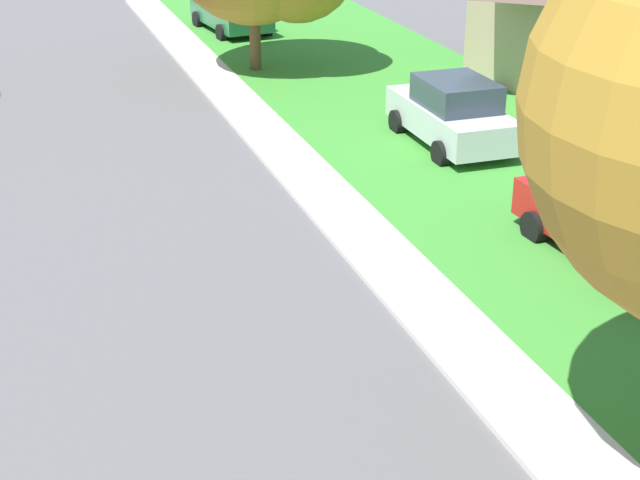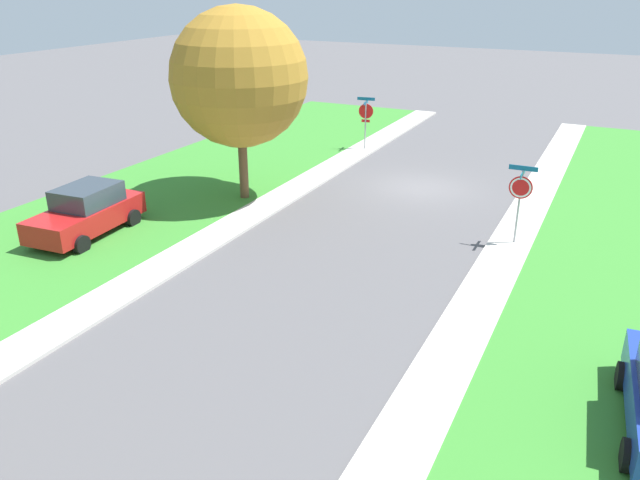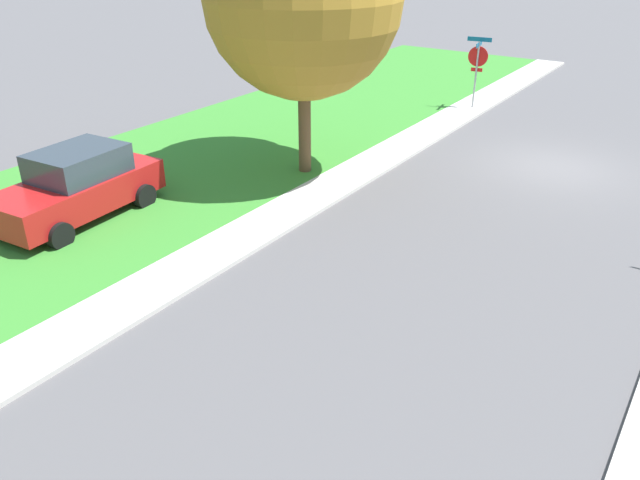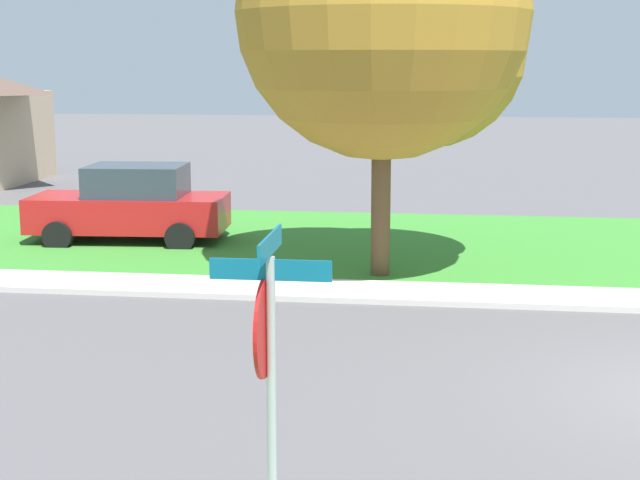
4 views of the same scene
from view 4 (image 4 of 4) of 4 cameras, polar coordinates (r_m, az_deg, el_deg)
name	(u,v)px [view 4 (image 4 of 4)]	position (r m, az deg, el deg)	size (l,w,h in m)	color
lawn_east	(72,235)	(23.12, -14.45, 0.28)	(8.00, 56.00, 0.08)	#38842D
stop_sign_far_corner	(267,349)	(7.31, -3.12, -6.46)	(0.92, 0.92, 2.77)	#9E9EA3
car_red_far_down_street	(131,205)	(21.85, -11.09, 2.05)	(2.26, 4.41, 1.76)	red
tree_sidewalk_mid	(395,23)	(18.02, 4.46, 12.66)	(5.70, 5.30, 7.52)	brown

